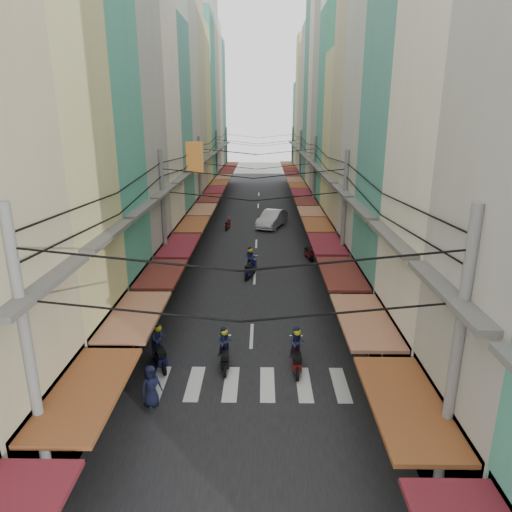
# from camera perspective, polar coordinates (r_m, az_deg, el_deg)

# --- Properties ---
(ground) EXTENTS (160.00, 160.00, 0.00)m
(ground) POSITION_cam_1_polar(r_m,az_deg,el_deg) (23.48, -0.44, -7.76)
(ground) COLOR slate
(ground) RESTS_ON ground
(road) EXTENTS (10.00, 80.00, 0.02)m
(road) POSITION_cam_1_polar(r_m,az_deg,el_deg) (42.45, 0.15, 3.73)
(road) COLOR black
(road) RESTS_ON ground
(sidewalk_left) EXTENTS (3.00, 80.00, 0.06)m
(sidewalk_left) POSITION_cam_1_polar(r_m,az_deg,el_deg) (43.01, -8.56, 3.74)
(sidewalk_left) COLOR slate
(sidewalk_left) RESTS_ON ground
(sidewalk_right) EXTENTS (3.00, 80.00, 0.06)m
(sidewalk_right) POSITION_cam_1_polar(r_m,az_deg,el_deg) (42.87, 8.89, 3.68)
(sidewalk_right) COLOR slate
(sidewalk_right) RESTS_ON ground
(crosswalk) EXTENTS (7.55, 2.40, 0.01)m
(crosswalk) POSITION_cam_1_polar(r_m,az_deg,el_deg) (18.20, -0.86, -15.68)
(crosswalk) COLOR silver
(crosswalk) RESTS_ON ground
(building_row_left) EXTENTS (7.80, 67.67, 23.70)m
(building_row_left) POSITION_cam_1_polar(r_m,az_deg,el_deg) (38.76, -12.22, 16.65)
(building_row_left) COLOR #B8B5A9
(building_row_left) RESTS_ON ground
(building_row_right) EXTENTS (7.80, 68.98, 22.59)m
(building_row_right) POSITION_cam_1_polar(r_m,az_deg,el_deg) (38.45, 12.46, 16.09)
(building_row_right) COLOR teal
(building_row_right) RESTS_ON ground
(utility_poles) EXTENTS (10.20, 66.13, 8.20)m
(utility_poles) POSITION_cam_1_polar(r_m,az_deg,el_deg) (36.44, 0.06, 11.99)
(utility_poles) COLOR slate
(utility_poles) RESTS_ON ground
(white_car) EXTENTS (5.85, 3.88, 1.92)m
(white_car) POSITION_cam_1_polar(r_m,az_deg,el_deg) (42.29, 2.00, 3.65)
(white_car) COLOR silver
(white_car) RESTS_ON ground
(bicycle) EXTENTS (1.52, 0.64, 1.02)m
(bicycle) POSITION_cam_1_polar(r_m,az_deg,el_deg) (21.92, 19.53, -10.75)
(bicycle) COLOR black
(bicycle) RESTS_ON ground
(moving_scooters) EXTENTS (7.94, 29.26, 1.99)m
(moving_scooters) POSITION_cam_1_polar(r_m,az_deg,el_deg) (24.71, -1.31, -5.02)
(moving_scooters) COLOR black
(moving_scooters) RESTS_ON ground
(parked_scooters) EXTENTS (13.04, 16.35, 0.98)m
(parked_scooters) POSITION_cam_1_polar(r_m,az_deg,el_deg) (20.20, 8.96, -10.90)
(parked_scooters) COLOR black
(parked_scooters) RESTS_ON ground
(pedestrians) EXTENTS (12.39, 18.30, 2.18)m
(pedestrians) POSITION_cam_1_polar(r_m,az_deg,el_deg) (24.14, -9.66, -4.68)
(pedestrians) COLOR black
(pedestrians) RESTS_ON ground
(market_umbrella) EXTENTS (2.52, 2.52, 2.65)m
(market_umbrella) POSITION_cam_1_polar(r_m,az_deg,el_deg) (18.88, 21.31, -7.69)
(market_umbrella) COLOR #B2B2B7
(market_umbrella) RESTS_ON ground
(traffic_sign) EXTENTS (0.10, 0.57, 2.61)m
(traffic_sign) POSITION_cam_1_polar(r_m,az_deg,el_deg) (17.69, 15.61, -10.51)
(traffic_sign) COLOR slate
(traffic_sign) RESTS_ON ground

